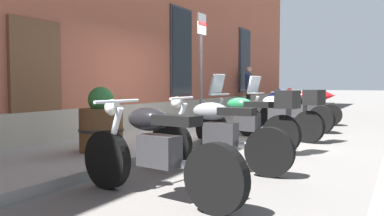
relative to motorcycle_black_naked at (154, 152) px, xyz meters
The scene contains 11 objects.
ground_plane 4.36m from the motorcycle_black_naked, 15.55° to the left, with size 140.00×140.00×0.00m, color #565451.
sidewalk 4.79m from the motorcycle_black_naked, 29.06° to the left, with size 32.09×2.31×0.13m, color gray.
motorcycle_black_naked is the anchor object (origin of this frame).
motorcycle_grey_naked 1.53m from the motorcycle_black_naked, ahead, with size 0.62×2.10×1.00m.
motorcycle_green_touring 3.35m from the motorcycle_black_naked, ahead, with size 0.74×2.08×1.36m.
motorcycle_silver_touring 4.96m from the motorcycle_black_naked, ahead, with size 0.91×2.06×1.35m.
motorcycle_blue_sport 6.75m from the motorcycle_black_naked, ahead, with size 0.78×2.00×1.05m.
motorcycle_red_sport 8.45m from the motorcycle_black_naked, ahead, with size 0.62×1.97×1.07m.
pedestrian_blue_top 11.79m from the motorcycle_black_naked, 15.04° to the left, with size 0.61×0.41×1.71m.
parking_sign 4.86m from the motorcycle_black_naked, 20.40° to the left, with size 0.36×0.07×2.58m.
barrel_planter 2.45m from the motorcycle_black_naked, 52.55° to the left, with size 0.71×0.71×1.01m.
Camera 1 is at (-7.62, -3.40, 1.19)m, focal length 37.98 mm.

